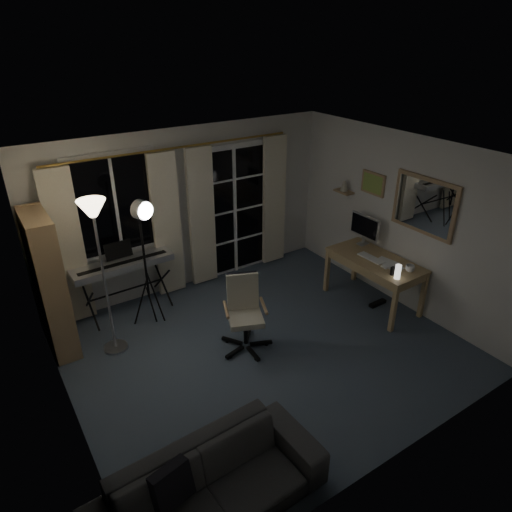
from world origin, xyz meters
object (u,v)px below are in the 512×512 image
at_px(mug, 410,268).
at_px(sofa, 209,481).
at_px(torchiere_lamp, 96,233).
at_px(monitor, 365,227).
at_px(office_chair, 244,306).
at_px(studio_light, 143,225).
at_px(keyboard_piano, 123,266).
at_px(desk, 375,264).
at_px(bookshelf, 48,289).

distance_m(mug, sofa, 3.74).
distance_m(torchiere_lamp, monitor, 3.72).
bearing_deg(office_chair, studio_light, 150.23).
bearing_deg(sofa, monitor, 26.70).
distance_m(keyboard_piano, sofa, 3.30).
xyz_separation_m(studio_light, desk, (2.82, -1.23, -0.81)).
distance_m(torchiere_lamp, keyboard_piano, 1.16).
xyz_separation_m(bookshelf, sofa, (0.54, -2.97, -0.46)).
height_order(monitor, sofa, monitor).
xyz_separation_m(torchiere_lamp, sofa, (-0.02, -2.55, -1.20)).
relative_size(keyboard_piano, desk, 1.00).
relative_size(keyboard_piano, monitor, 2.62).
xyz_separation_m(studio_light, sofa, (-0.63, -2.80, -1.06)).
bearing_deg(monitor, desk, -114.95).
relative_size(studio_light, office_chair, 1.91).
height_order(studio_light, monitor, studio_light).
bearing_deg(torchiere_lamp, desk, -15.94).
xyz_separation_m(torchiere_lamp, keyboard_piano, (0.42, 0.69, -0.84)).
relative_size(office_chair, sofa, 0.48).
height_order(office_chair, mug, office_chair).
relative_size(bookshelf, torchiere_lamp, 0.90).
xyz_separation_m(torchiere_lamp, office_chair, (1.41, -0.77, -1.02)).
bearing_deg(sofa, office_chair, 48.97).
bearing_deg(bookshelf, sofa, -79.66).
distance_m(keyboard_piano, studio_light, 0.85).
xyz_separation_m(keyboard_piano, office_chair, (0.99, -1.46, -0.19)).
height_order(mug, sofa, mug).
distance_m(studio_light, office_chair, 1.57).
bearing_deg(desk, torchiere_lamp, 162.72).
relative_size(studio_light, mug, 15.28).
bearing_deg(keyboard_piano, monitor, -22.50).
distance_m(torchiere_lamp, sofa, 2.82).
xyz_separation_m(desk, mug, (0.10, -0.50, 0.15)).
xyz_separation_m(studio_light, mug, (2.92, -1.73, -0.66)).
relative_size(torchiere_lamp, office_chair, 2.09).
height_order(studio_light, desk, studio_light).
bearing_deg(mug, keyboard_piano, 145.14).
bearing_deg(desk, studio_light, 155.15).
bearing_deg(office_chair, desk, 16.34).
xyz_separation_m(keyboard_piano, monitor, (3.22, -1.22, 0.25)).
bearing_deg(studio_light, torchiere_lamp, 178.40).
relative_size(bookshelf, office_chair, 1.88).
distance_m(studio_light, desk, 3.19).
bearing_deg(studio_light, office_chair, -75.53).
bearing_deg(monitor, sofa, -152.37).
bearing_deg(bookshelf, studio_light, -8.37).
xyz_separation_m(office_chair, sofa, (-1.43, -1.78, -0.17)).
bearing_deg(mug, bookshelf, 155.13).
bearing_deg(keyboard_piano, office_chair, -57.55).
relative_size(monitor, mug, 4.40).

